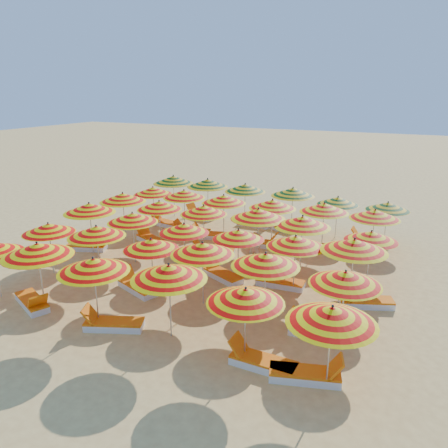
{
  "coord_description": "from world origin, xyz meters",
  "views": [
    {
      "loc": [
        7.18,
        -14.48,
        6.75
      ],
      "look_at": [
        0.0,
        0.5,
        1.6
      ],
      "focal_mm": 35.0,
      "sensor_mm": 36.0,
      "label": 1
    }
  ],
  "objects_px": {
    "umbrella_12": "(89,208)",
    "umbrella_19": "(159,205)",
    "beachgoer_a": "(254,247)",
    "lounger_8": "(279,282)",
    "umbrella_16": "(296,242)",
    "lounger_0": "(32,302)",
    "umbrella_35": "(388,206)",
    "lounger_20": "(369,241)",
    "umbrella_10": "(266,260)",
    "umbrella_22": "(302,222)",
    "umbrella_8": "(151,244)",
    "lounger_18": "(255,223)",
    "umbrella_18": "(123,198)",
    "umbrella_25": "(184,194)",
    "umbrella_13": "(132,218)",
    "umbrella_34": "(338,201)",
    "umbrella_3": "(169,272)",
    "lounger_15": "(259,242)",
    "umbrella_28": "(324,208)",
    "lounger_17": "(200,215)",
    "umbrella_23": "(371,236)",
    "umbrella_26": "(224,199)",
    "lounger_3": "(307,374)",
    "lounger_11": "(213,251)",
    "lounger_14": "(210,235)",
    "umbrella_7": "(96,232)",
    "umbrella_30": "(173,180)",
    "lounger_12": "(165,223)",
    "umbrella_9": "(202,249)",
    "umbrella_6": "(49,228)",
    "umbrella_33": "(293,192)",
    "lounger_5": "(318,332)",
    "umbrella_17": "(354,245)",
    "umbrella_27": "(273,204)",
    "umbrella_20": "(204,210)",
    "umbrella_5": "(332,315)",
    "umbrella_11": "(345,278)",
    "lounger_9": "(365,302)",
    "umbrella_14": "(184,228)",
    "umbrella_32": "(245,188)",
    "lounger_6": "(88,246)",
    "lounger_10": "(151,239)",
    "umbrella_29": "(375,214)",
    "umbrella_24": "(153,191)",
    "lounger_2": "(262,362)",
    "lounger_16": "(336,248)",
    "umbrella_1": "(37,250)",
    "umbrella_2": "(93,265)"
  },
  "relations": [
    {
      "from": "umbrella_12",
      "to": "umbrella_19",
      "type": "distance_m",
      "value": 2.96
    },
    {
      "from": "beachgoer_a",
      "to": "lounger_8",
      "type": "bearing_deg",
      "value": 125.75
    },
    {
      "from": "umbrella_16",
      "to": "lounger_0",
      "type": "relative_size",
      "value": 1.44
    },
    {
      "from": "umbrella_35",
      "to": "lounger_0",
      "type": "xyz_separation_m",
      "value": [
        -9.58,
        -11.13,
        -1.64
      ]
    },
    {
      "from": "umbrella_12",
      "to": "lounger_20",
      "type": "relative_size",
      "value": 1.63
    },
    {
      "from": "umbrella_10",
      "to": "umbrella_22",
      "type": "bearing_deg",
      "value": 90.53
    },
    {
      "from": "lounger_0",
      "to": "umbrella_16",
      "type": "bearing_deg",
      "value": 56.81
    },
    {
      "from": "umbrella_8",
      "to": "lounger_18",
      "type": "height_order",
      "value": "umbrella_8"
    },
    {
      "from": "umbrella_16",
      "to": "umbrella_18",
      "type": "distance_m",
      "value": 9.09
    },
    {
      "from": "umbrella_25",
      "to": "umbrella_18",
      "type": "bearing_deg",
      "value": -133.88
    },
    {
      "from": "umbrella_13",
      "to": "umbrella_34",
      "type": "height_order",
      "value": "umbrella_13"
    },
    {
      "from": "umbrella_3",
      "to": "umbrella_35",
      "type": "distance_m",
      "value": 11.63
    },
    {
      "from": "lounger_15",
      "to": "beachgoer_a",
      "type": "distance_m",
      "value": 2.1
    },
    {
      "from": "umbrella_22",
      "to": "lounger_0",
      "type": "bearing_deg",
      "value": -136.72
    },
    {
      "from": "umbrella_28",
      "to": "lounger_17",
      "type": "relative_size",
      "value": 1.21
    },
    {
      "from": "umbrella_23",
      "to": "umbrella_26",
      "type": "distance_m",
      "value": 7.13
    },
    {
      "from": "lounger_3",
      "to": "lounger_18",
      "type": "bearing_deg",
      "value": 101.06
    },
    {
      "from": "umbrella_12",
      "to": "lounger_11",
      "type": "bearing_deg",
      "value": 23.91
    },
    {
      "from": "lounger_14",
      "to": "beachgoer_a",
      "type": "distance_m",
      "value": 3.63
    },
    {
      "from": "umbrella_7",
      "to": "umbrella_30",
      "type": "height_order",
      "value": "umbrella_30"
    },
    {
      "from": "lounger_12",
      "to": "umbrella_22",
      "type": "bearing_deg",
      "value": 170.47
    },
    {
      "from": "umbrella_9",
      "to": "umbrella_23",
      "type": "xyz_separation_m",
      "value": [
        4.6,
        4.06,
        -0.15
      ]
    },
    {
      "from": "lounger_18",
      "to": "umbrella_6",
      "type": "bearing_deg",
      "value": -116.9
    },
    {
      "from": "umbrella_33",
      "to": "lounger_5",
      "type": "distance_m",
      "value": 9.89
    },
    {
      "from": "umbrella_17",
      "to": "umbrella_27",
      "type": "distance_m",
      "value": 5.79
    },
    {
      "from": "umbrella_20",
      "to": "lounger_8",
      "type": "height_order",
      "value": "umbrella_20"
    },
    {
      "from": "umbrella_5",
      "to": "umbrella_7",
      "type": "relative_size",
      "value": 0.93
    },
    {
      "from": "umbrella_5",
      "to": "umbrella_20",
      "type": "height_order",
      "value": "umbrella_5"
    },
    {
      "from": "umbrella_34",
      "to": "lounger_11",
      "type": "bearing_deg",
      "value": -133.42
    },
    {
      "from": "umbrella_11",
      "to": "umbrella_6",
      "type": "bearing_deg",
      "value": -179.38
    },
    {
      "from": "umbrella_12",
      "to": "lounger_9",
      "type": "height_order",
      "value": "umbrella_12"
    },
    {
      "from": "umbrella_14",
      "to": "umbrella_23",
      "type": "relative_size",
      "value": 0.93
    },
    {
      "from": "umbrella_33",
      "to": "umbrella_32",
      "type": "bearing_deg",
      "value": -179.7
    },
    {
      "from": "umbrella_14",
      "to": "lounger_9",
      "type": "relative_size",
      "value": 1.14
    },
    {
      "from": "lounger_6",
      "to": "lounger_10",
      "type": "height_order",
      "value": "same"
    },
    {
      "from": "umbrella_29",
      "to": "lounger_0",
      "type": "distance_m",
      "value": 13.14
    },
    {
      "from": "umbrella_10",
      "to": "umbrella_34",
      "type": "bearing_deg",
      "value": 87.62
    },
    {
      "from": "umbrella_9",
      "to": "umbrella_35",
      "type": "height_order",
      "value": "umbrella_9"
    },
    {
      "from": "umbrella_6",
      "to": "umbrella_24",
      "type": "distance_m",
      "value": 6.76
    },
    {
      "from": "umbrella_29",
      "to": "lounger_12",
      "type": "height_order",
      "value": "umbrella_29"
    },
    {
      "from": "lounger_2",
      "to": "umbrella_8",
      "type": "bearing_deg",
      "value": -24.6
    },
    {
      "from": "umbrella_11",
      "to": "lounger_16",
      "type": "relative_size",
      "value": 1.44
    },
    {
      "from": "lounger_2",
      "to": "umbrella_24",
      "type": "bearing_deg",
      "value": -42.34
    },
    {
      "from": "umbrella_1",
      "to": "umbrella_24",
      "type": "distance_m",
      "value": 9.2
    },
    {
      "from": "umbrella_24",
      "to": "lounger_8",
      "type": "bearing_deg",
      "value": -26.89
    },
    {
      "from": "lounger_9",
      "to": "umbrella_19",
      "type": "bearing_deg",
      "value": -33.9
    },
    {
      "from": "umbrella_32",
      "to": "lounger_10",
      "type": "xyz_separation_m",
      "value": [
        -2.79,
        -4.45,
        -1.79
      ]
    },
    {
      "from": "umbrella_13",
      "to": "lounger_5",
      "type": "distance_m",
      "value": 8.61
    },
    {
      "from": "umbrella_2",
      "to": "umbrella_8",
      "type": "distance_m",
      "value": 2.57
    },
    {
      "from": "beachgoer_a",
      "to": "umbrella_7",
      "type": "bearing_deg",
      "value": 34.21
    }
  ]
}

